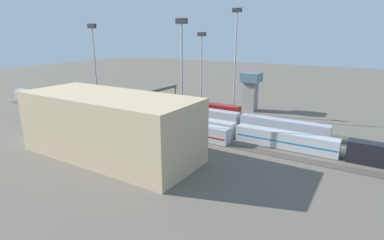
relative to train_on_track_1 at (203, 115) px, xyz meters
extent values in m
plane|color=#60594F|center=(6.54, 5.00, -2.02)|extent=(400.00, 400.00, 0.00)
cube|color=#4C443D|center=(6.54, -5.00, -1.96)|extent=(140.00, 2.80, 0.12)
cube|color=#3D3833|center=(6.54, 0.00, -1.96)|extent=(140.00, 2.80, 0.12)
cube|color=#3D3833|center=(6.54, 5.00, -1.96)|extent=(140.00, 2.80, 0.12)
cube|color=#4C443D|center=(6.54, 10.00, -1.96)|extent=(140.00, 2.80, 0.12)
cube|color=#4C443D|center=(6.54, 15.00, -1.96)|extent=(140.00, 2.80, 0.12)
cube|color=#A8AAB2|center=(-24.20, 0.00, 0.00)|extent=(23.00, 3.00, 3.80)
cube|color=#A8AAB2|center=(0.00, 0.00, 0.00)|extent=(23.00, 3.00, 3.80)
cube|color=#A8AAB2|center=(24.20, 0.00, 0.00)|extent=(23.00, 3.00, 3.80)
cube|color=maroon|center=(-0.68, -5.00, 0.30)|extent=(18.00, 3.00, 4.40)
cube|color=#A8AAB2|center=(21.02, -5.00, 0.00)|extent=(23.00, 3.00, 3.80)
cube|color=#A8AAB2|center=(45.22, -5.00, 0.00)|extent=(23.00, 3.00, 3.80)
cube|color=#B7BABF|center=(-27.29, 10.00, 0.00)|extent=(23.00, 3.00, 3.80)
cube|color=#1E6B9E|center=(-27.29, 10.00, -0.10)|extent=(22.40, 3.06, 0.36)
cube|color=#B7BABF|center=(-3.09, 10.00, 0.00)|extent=(23.00, 3.00, 3.80)
cube|color=#1E6B9E|center=(-3.09, 10.00, -0.24)|extent=(22.40, 3.06, 0.36)
cube|color=#B7BABF|center=(21.11, 10.00, 0.00)|extent=(23.00, 3.00, 3.80)
cube|color=#1E6B9E|center=(21.11, 10.00, -0.56)|extent=(22.40, 3.06, 0.36)
cube|color=#B7BABF|center=(45.31, 10.00, 0.00)|extent=(23.00, 3.00, 3.80)
cube|color=#1E6B9E|center=(45.31, 10.00, -0.22)|extent=(22.40, 3.06, 0.36)
cube|color=#B7BABF|center=(69.51, 10.00, 0.00)|extent=(23.00, 3.00, 3.80)
cube|color=#1E6B9E|center=(69.51, 10.00, -0.17)|extent=(22.40, 3.06, 0.36)
cube|color=#B7BABF|center=(-3.94, 15.00, 0.00)|extent=(23.00, 3.00, 3.80)
cube|color=maroon|center=(-3.94, 15.00, -0.41)|extent=(22.40, 3.06, 0.36)
cube|color=#B7BABF|center=(20.26, 15.00, 0.00)|extent=(23.00, 3.00, 3.80)
cube|color=maroon|center=(20.26, 15.00, -0.41)|extent=(22.40, 3.06, 0.36)
cube|color=#B7BABF|center=(44.46, 15.00, 0.00)|extent=(23.00, 3.00, 3.80)
cube|color=maroon|center=(44.46, 15.00, -0.40)|extent=(22.40, 3.06, 0.36)
cube|color=gold|center=(10.81, 5.00, -0.10)|extent=(10.00, 3.00, 3.60)
cube|color=gold|center=(13.81, 5.00, 2.40)|extent=(3.00, 2.70, 1.40)
cylinder|color=#9EA0A5|center=(-6.35, -8.07, 13.67)|extent=(0.44, 0.44, 31.38)
cube|color=#262628|center=(-6.35, -8.07, 29.96)|extent=(2.80, 0.70, 1.20)
cylinder|color=#9EA0A5|center=(-4.58, 18.18, 11.75)|extent=(0.44, 0.44, 27.53)
cube|color=#262628|center=(-4.58, 18.18, 26.11)|extent=(2.80, 0.70, 1.20)
cylinder|color=#9EA0A5|center=(5.50, -8.55, 10.37)|extent=(0.44, 0.44, 24.77)
cube|color=#262628|center=(5.50, -8.55, 23.35)|extent=(2.80, 0.70, 1.20)
cylinder|color=#9EA0A5|center=(24.85, 17.85, 11.42)|extent=(0.44, 0.44, 26.88)
cube|color=#262628|center=(24.85, 17.85, 25.46)|extent=(2.80, 0.70, 1.20)
cylinder|color=#4C4742|center=(14.90, -7.10, 1.98)|extent=(0.50, 0.50, 8.00)
cylinder|color=#4C4742|center=(14.90, 17.10, 1.98)|extent=(0.50, 0.50, 8.00)
cube|color=#4C4742|center=(14.90, 5.00, 6.38)|extent=(0.70, 25.00, 0.80)
cube|color=tan|center=(3.55, 33.78, 4.65)|extent=(39.02, 15.60, 13.34)
cube|color=gray|center=(-7.24, -20.14, 2.94)|extent=(4.00, 4.00, 9.91)
cube|color=slate|center=(-7.24, -20.14, 9.39)|extent=(6.00, 6.00, 3.00)
camera|label=1|loc=(-43.39, 77.00, 23.25)|focal=28.39mm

